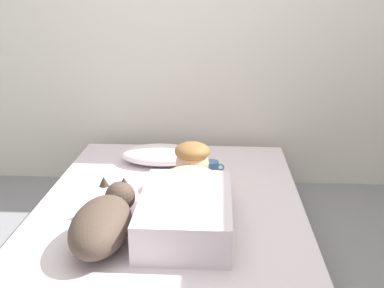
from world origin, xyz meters
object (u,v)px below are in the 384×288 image
cell_phone (178,217)px  coffee_cup (212,167)px  person_lying (188,197)px  pillow (161,155)px  bed (170,236)px  dog (104,221)px

cell_phone → coffee_cup: bearing=75.4°
person_lying → coffee_cup: size_ratio=7.36×
coffee_cup → cell_phone: bearing=-104.6°
person_lying → cell_phone: size_ratio=6.57×
pillow → bed: bearing=-79.2°
dog → coffee_cup: dog is taller
bed → cell_phone: cell_phone is taller
pillow → cell_phone: (0.18, -0.76, -0.05)m
cell_phone → dog: bearing=-141.1°
bed → cell_phone: size_ratio=14.97×
pillow → person_lying: bearing=-72.9°
pillow → dog: size_ratio=0.90×
bed → person_lying: (0.10, -0.09, 0.27)m
pillow → cell_phone: bearing=-76.8°
pillow → person_lying: 0.78m
bed → pillow: 0.71m
bed → dog: dog is taller
pillow → coffee_cup: (0.34, -0.16, -0.02)m
person_lying → cell_phone: bearing=-163.1°
bed → pillow: bearing=100.8°
person_lying → coffee_cup: bearing=79.6°
person_lying → cell_phone: (-0.05, -0.02, -0.10)m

